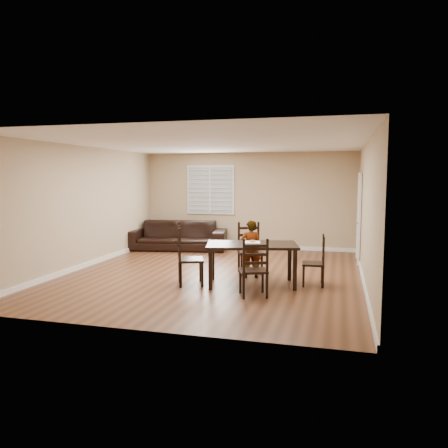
{
  "coord_description": "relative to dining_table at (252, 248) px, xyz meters",
  "views": [
    {
      "loc": [
        2.51,
        -8.61,
        2.02
      ],
      "look_at": [
        0.09,
        0.5,
        1.0
      ],
      "focal_mm": 35.0,
      "sensor_mm": 36.0,
      "label": 1
    }
  ],
  "objects": [
    {
      "name": "child",
      "position": [
        -0.14,
        0.59,
        -0.11
      ],
      "size": [
        0.49,
        0.41,
        1.16
      ],
      "primitive_type": "imported",
      "rotation": [
        0.0,
        0.0,
        3.5
      ],
      "color": "gray",
      "rests_on": "ground"
    },
    {
      "name": "donut",
      "position": [
        -0.02,
        0.19,
        0.11
      ],
      "size": [
        0.11,
        0.11,
        0.04
      ],
      "color": "#B67B41",
      "rests_on": "napkin"
    },
    {
      "name": "chair_left",
      "position": [
        -1.24,
        -0.31,
        -0.19
      ],
      "size": [
        0.62,
        0.63,
        1.1
      ],
      "rotation": [
        0.0,
        0.0,
        1.96
      ],
      "color": "black",
      "rests_on": "ground"
    },
    {
      "name": "dining_table",
      "position": [
        0.0,
        0.0,
        0.0
      ],
      "size": [
        1.84,
        1.3,
        0.78
      ],
      "rotation": [
        0.0,
        0.0,
        0.23
      ],
      "color": "black",
      "rests_on": "ground"
    },
    {
      "name": "ground",
      "position": [
        -0.95,
        0.71,
        -0.69
      ],
      "size": [
        7.0,
        7.0,
        0.0
      ],
      "primitive_type": "plane",
      "color": "brown",
      "rests_on": "ground"
    },
    {
      "name": "room",
      "position": [
        -0.91,
        0.89,
        1.11
      ],
      "size": [
        6.04,
        7.04,
        2.72
      ],
      "color": "tan",
      "rests_on": "ground"
    },
    {
      "name": "sofa",
      "position": [
        -2.79,
        3.43,
        -0.3
      ],
      "size": [
        2.85,
        1.5,
        0.79
      ],
      "primitive_type": "imported",
      "rotation": [
        0.0,
        0.0,
        0.17
      ],
      "color": "black",
      "rests_on": "ground"
    },
    {
      "name": "chair_near",
      "position": [
        -0.26,
        1.03,
        -0.21
      ],
      "size": [
        0.61,
        0.59,
        1.07
      ],
      "rotation": [
        0.0,
        0.0,
        0.37
      ],
      "color": "black",
      "rests_on": "ground"
    },
    {
      "name": "napkin",
      "position": [
        -0.04,
        0.18,
        0.09
      ],
      "size": [
        0.38,
        0.38,
        0.0
      ],
      "primitive_type": "cube",
      "rotation": [
        0.0,
        0.0,
        0.19
      ],
      "color": "white",
      "rests_on": "dining_table"
    },
    {
      "name": "chair_far",
      "position": [
        0.22,
        -0.85,
        -0.24
      ],
      "size": [
        0.58,
        0.56,
        1.01
      ],
      "rotation": [
        0.0,
        0.0,
        3.51
      ],
      "color": "black",
      "rests_on": "ground"
    },
    {
      "name": "chair_right",
      "position": [
        1.23,
        0.27,
        -0.26
      ],
      "size": [
        0.43,
        0.45,
        0.95
      ],
      "rotation": [
        0.0,
        0.0,
        -1.5
      ],
      "color": "black",
      "rests_on": "ground"
    }
  ]
}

